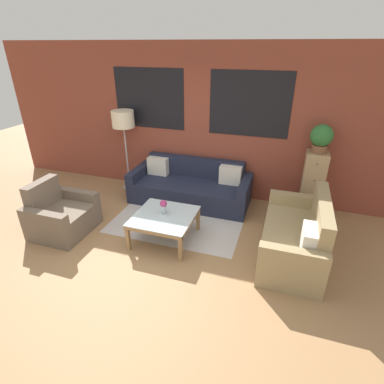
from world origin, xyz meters
The scene contains 11 objects.
ground_plane centered at (0.00, 0.00, 0.00)m, with size 16.00×16.00×0.00m, color #9E754C.
wall_back_brick centered at (0.00, 2.44, 1.41)m, with size 8.40×0.09×2.80m.
rug centered at (0.05, 1.21, 0.00)m, with size 2.17×1.52×0.00m.
couch_dark centered at (0.02, 1.95, 0.28)m, with size 2.23×0.88×0.78m.
settee_vintage centered at (1.96, 0.80, 0.31)m, with size 0.80×1.62×0.92m.
armchair_corner centered at (-1.60, 0.32, 0.28)m, with size 0.80×0.90×0.84m.
coffee_table centered at (0.05, 0.61, 0.36)m, with size 0.89×0.89×0.43m.
floor_lamp centered at (-1.40, 2.13, 1.39)m, with size 0.43×0.43×1.60m.
drawer_cabinet centered at (2.17, 2.18, 0.57)m, with size 0.36×0.38×1.14m.
potted_plant centered at (2.17, 2.18, 1.39)m, with size 0.35×0.35×0.46m.
flower_vase centered at (0.03, 0.66, 0.56)m, with size 0.11×0.11×0.23m.
Camera 1 is at (1.66, -2.93, 2.74)m, focal length 28.00 mm.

